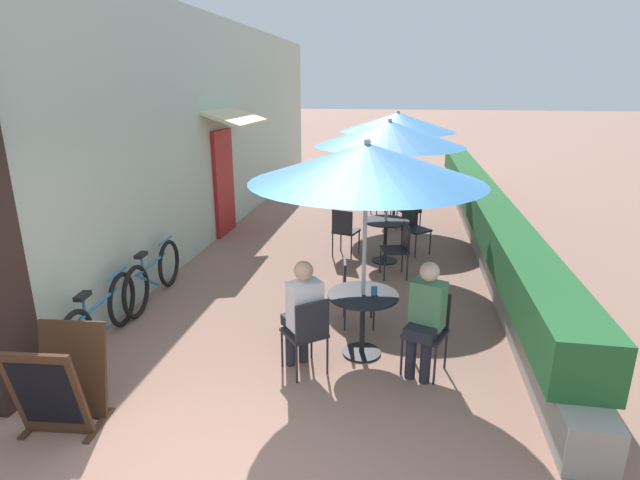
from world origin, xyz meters
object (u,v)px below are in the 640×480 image
patio_umbrella_near (367,163)px  cafe_chair_near_back (353,287)px  menu_board (61,382)px  cafe_chair_mid_right (399,246)px  patio_table_far (394,199)px  cafe_chair_mid_left (344,229)px  cafe_chair_near_right (428,325)px  patio_umbrella_far (398,122)px  coffee_cup_near (374,291)px  bicycle_second (153,276)px  patio_table_near (363,310)px  seated_patron_near_right (426,315)px  cafe_chair_far_left (378,193)px  cafe_chair_mid_back (414,225)px  seated_patron_near_left (303,311)px  patio_table_mid (386,232)px  cafe_chair_near_left (308,330)px  cafe_chair_far_right (412,207)px  patio_umbrella_mid (390,134)px  bicycle_leaning (101,318)px

patio_umbrella_near → cafe_chair_near_back: patio_umbrella_near is taller
menu_board → cafe_chair_mid_right: bearing=50.4°
patio_table_far → cafe_chair_mid_left: bearing=-108.1°
cafe_chair_near_right → patio_umbrella_far: (-0.52, 5.98, 1.67)m
coffee_cup_near → bicycle_second: size_ratio=0.05×
patio_table_near → cafe_chair_mid_right: 2.51m
patio_umbrella_near → seated_patron_near_right: (0.67, -0.30, -1.50)m
patio_table_near → coffee_cup_near: size_ratio=8.78×
cafe_chair_near_back → cafe_chair_far_left: (-0.01, 5.69, 0.00)m
seated_patron_near_right → cafe_chair_mid_back: size_ratio=1.44×
seated_patron_near_right → cafe_chair_mid_right: 2.81m
seated_patron_near_left → menu_board: size_ratio=1.39×
patio_table_mid → bicycle_second: 3.85m
bicycle_second → patio_umbrella_near: bearing=-21.7°
cafe_chair_near_left → cafe_chair_near_back: 1.28m
menu_board → bicycle_second: bearing=95.9°
cafe_chair_mid_right → cafe_chair_far_right: same height
cafe_chair_near_left → coffee_cup_near: bearing=0.6°
patio_umbrella_mid → cafe_chair_far_right: bearing=76.7°
coffee_cup_near → cafe_chair_mid_back: 3.77m
coffee_cup_near → menu_board: 3.16m
patio_table_far → bicycle_second: bearing=-124.1°
cafe_chair_mid_right → cafe_chair_far_left: bearing=-5.3°
cafe_chair_far_right → patio_table_mid: bearing=141.0°
bicycle_second → patio_table_near: bearing=-21.7°
patio_table_mid → cafe_chair_mid_right: size_ratio=0.91×
cafe_chair_mid_left → bicycle_leaning: cafe_chair_mid_left is taller
patio_table_near → patio_umbrella_near: patio_umbrella_near is taller
seated_patron_near_right → patio_table_mid: size_ratio=1.58×
patio_table_far → cafe_chair_far_right: 0.74m
patio_umbrella_far → cafe_chair_far_left: bearing=121.6°
cafe_chair_far_right → menu_board: size_ratio=0.97×
cafe_chair_near_back → cafe_chair_mid_back: (0.78, 3.03, 0.00)m
cafe_chair_near_right → coffee_cup_near: bearing=2.4°
cafe_chair_mid_back → cafe_chair_far_left: size_ratio=1.00×
cafe_chair_mid_right → bicycle_leaning: 4.40m
bicycle_leaning → cafe_chair_far_left: bearing=61.4°
cafe_chair_near_back → patio_table_mid: size_ratio=1.10×
patio_table_near → patio_umbrella_far: patio_umbrella_far is taller
cafe_chair_near_right → cafe_chair_far_left: 6.67m
cafe_chair_far_left → bicycle_leaning: 7.31m
coffee_cup_near → bicycle_leaning: (-3.13, -0.34, -0.42)m
patio_umbrella_mid → cafe_chair_mid_right: 1.83m
patio_table_mid → patio_table_far: size_ratio=1.00×
patio_table_near → bicycle_leaning: (-3.02, -0.34, -0.18)m
seated_patron_near_right → cafe_chair_near_back: 1.34m
cafe_chair_mid_right → bicycle_leaning: (-3.37, -2.82, -0.15)m
seated_patron_near_left → cafe_chair_mid_left: size_ratio=1.44×
bicycle_leaning → patio_umbrella_near: bearing=0.4°
seated_patron_near_right → patio_umbrella_mid: patio_umbrella_mid is taller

